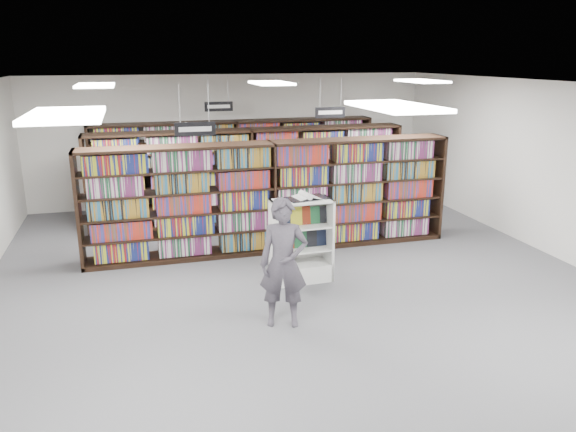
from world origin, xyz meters
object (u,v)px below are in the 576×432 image
object	(u,v)px
open_book	(306,197)
shopper	(284,263)
bookshelf_row_near	(272,197)
endcap_display	(300,252)

from	to	relation	value
open_book	shopper	bearing A→B (deg)	-127.27
bookshelf_row_near	shopper	xyz separation A→B (m)	(-0.61, -3.09, -0.14)
shopper	open_book	bearing A→B (deg)	78.04
open_book	bookshelf_row_near	bearing A→B (deg)	87.30
bookshelf_row_near	shopper	bearing A→B (deg)	-101.19
endcap_display	shopper	distance (m)	1.71
endcap_display	shopper	size ratio (longest dim) A/B	0.77
bookshelf_row_near	open_book	size ratio (longest dim) A/B	9.72
open_book	shopper	distance (m)	1.80
endcap_display	open_book	xyz separation A→B (m)	(0.10, 0.02, 0.94)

